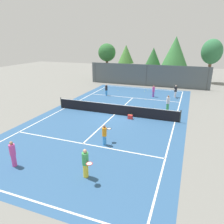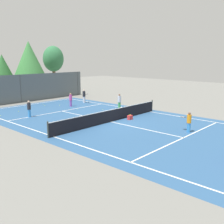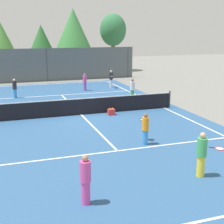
{
  "view_description": "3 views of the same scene",
  "coord_description": "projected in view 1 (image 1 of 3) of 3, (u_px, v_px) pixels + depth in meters",
  "views": [
    {
      "loc": [
        6.43,
        -17.86,
        6.72
      ],
      "look_at": [
        0.73,
        -2.7,
        1.18
      ],
      "focal_mm": 34.12,
      "sensor_mm": 36.0,
      "label": 1
    },
    {
      "loc": [
        -15.09,
        -13.89,
        5.04
      ],
      "look_at": [
        -1.21,
        -1.26,
        1.17
      ],
      "focal_mm": 42.12,
      "sensor_mm": 36.0,
      "label": 2
    },
    {
      "loc": [
        -4.38,
        -18.52,
        4.91
      ],
      "look_at": [
        1.15,
        -2.32,
        0.62
      ],
      "focal_mm": 52.63,
      "sensor_mm": 36.0,
      "label": 3
    }
  ],
  "objects": [
    {
      "name": "player_4",
      "position": [
        85.0,
        163.0,
        10.72
      ],
      "size": [
        0.82,
        0.79,
        1.59
      ],
      "color": "yellow",
      "rests_on": "ground_plane"
    },
    {
      "name": "perimeter_fence",
      "position": [
        146.0,
        75.0,
        32.01
      ],
      "size": [
        18.0,
        0.12,
        3.2
      ],
      "color": "#515B60",
      "rests_on": "ground_plane"
    },
    {
      "name": "tennis_ball_0",
      "position": [
        147.0,
        90.0,
        29.52
      ],
      "size": [
        0.07,
        0.07,
        0.07
      ],
      "primitive_type": "sphere",
      "color": "#CCE533",
      "rests_on": "ground_plane"
    },
    {
      "name": "tennis_ball_7",
      "position": [
        151.0,
        94.0,
        27.58
      ],
      "size": [
        0.07,
        0.07,
        0.07
      ],
      "primitive_type": "sphere",
      "color": "#CCE533",
      "rests_on": "ground_plane"
    },
    {
      "name": "ground_plane",
      "position": [
        115.0,
        114.0,
        20.13
      ],
      "size": [
        80.0,
        80.0,
        0.0
      ],
      "primitive_type": "plane",
      "color": "slate"
    },
    {
      "name": "player_3",
      "position": [
        105.0,
        135.0,
        14.1
      ],
      "size": [
        0.47,
        0.89,
        1.41
      ],
      "color": "#388CD8",
      "rests_on": "ground_plane"
    },
    {
      "name": "tennis_net",
      "position": [
        115.0,
        109.0,
        19.96
      ],
      "size": [
        11.9,
        0.1,
        1.1
      ],
      "color": "#333833",
      "rests_on": "ground_plane"
    },
    {
      "name": "tennis_ball_6",
      "position": [
        155.0,
        106.0,
        22.54
      ],
      "size": [
        0.07,
        0.07,
        0.07
      ],
      "primitive_type": "sphere",
      "color": "#CCE533",
      "rests_on": "ground_plane"
    },
    {
      "name": "tree_3",
      "position": [
        153.0,
        58.0,
        35.05
      ],
      "size": [
        2.95,
        2.95,
        5.48
      ],
      "color": "brown",
      "rests_on": "ground_plane"
    },
    {
      "name": "tennis_ball_4",
      "position": [
        168.0,
        115.0,
        19.88
      ],
      "size": [
        0.07,
        0.07,
        0.07
      ],
      "primitive_type": "sphere",
      "color": "#CCE533",
      "rests_on": "ground_plane"
    },
    {
      "name": "player_6",
      "position": [
        175.0,
        91.0,
        25.81
      ],
      "size": [
        0.5,
        0.91,
        1.51
      ],
      "color": "silver",
      "rests_on": "ground_plane"
    },
    {
      "name": "ball_crate",
      "position": [
        130.0,
        117.0,
        18.94
      ],
      "size": [
        0.41,
        0.28,
        0.43
      ],
      "color": "red",
      "rests_on": "ground_plane"
    },
    {
      "name": "tree_0",
      "position": [
        126.0,
        55.0,
        34.9
      ],
      "size": [
        2.6,
        2.6,
        5.9
      ],
      "color": "brown",
      "rests_on": "ground_plane"
    },
    {
      "name": "player_0",
      "position": [
        153.0,
        91.0,
        26.04
      ],
      "size": [
        0.3,
        0.3,
        1.42
      ],
      "color": "purple",
      "rests_on": "ground_plane"
    },
    {
      "name": "player_2",
      "position": [
        106.0,
        90.0,
        26.71
      ],
      "size": [
        0.31,
        0.31,
        1.44
      ],
      "color": "#388CD8",
      "rests_on": "ground_plane"
    },
    {
      "name": "tennis_ball_8",
      "position": [
        102.0,
        90.0,
        29.49
      ],
      "size": [
        0.07,
        0.07,
        0.07
      ],
      "primitive_type": "sphere",
      "color": "#CCE533",
      "rests_on": "ground_plane"
    },
    {
      "name": "player_1",
      "position": [
        13.0,
        154.0,
        11.68
      ],
      "size": [
        0.32,
        0.32,
        1.51
      ],
      "color": "#D14799",
      "rests_on": "ground_plane"
    },
    {
      "name": "tree_4",
      "position": [
        107.0,
        53.0,
        36.04
      ],
      "size": [
        2.96,
        2.96,
        6.11
      ],
      "color": "brown",
      "rests_on": "ground_plane"
    },
    {
      "name": "player_5",
      "position": [
        168.0,
        103.0,
        20.99
      ],
      "size": [
        0.33,
        0.33,
        1.54
      ],
      "color": "#3FA559",
      "rests_on": "ground_plane"
    },
    {
      "name": "tennis_ball_5",
      "position": [
        118.0,
        91.0,
        29.36
      ],
      "size": [
        0.07,
        0.07,
        0.07
      ],
      "primitive_type": "sphere",
      "color": "#CCE533",
      "rests_on": "ground_plane"
    },
    {
      "name": "tree_2",
      "position": [
        212.0,
        52.0,
        33.29
      ],
      "size": [
        3.2,
        2.9,
        6.84
      ],
      "color": "brown",
      "rests_on": "ground_plane"
    },
    {
      "name": "tennis_ball_9",
      "position": [
        175.0,
        115.0,
        19.9
      ],
      "size": [
        0.07,
        0.07,
        0.07
      ],
      "primitive_type": "sphere",
      "color": "#CCE533",
      "rests_on": "ground_plane"
    },
    {
      "name": "tennis_ball_1",
      "position": [
        144.0,
        91.0,
        28.93
      ],
      "size": [
        0.07,
        0.07,
        0.07
      ],
      "primitive_type": "sphere",
      "color": "#CCE533",
      "rests_on": "ground_plane"
    },
    {
      "name": "tennis_ball_3",
      "position": [
        151.0,
        113.0,
        20.41
      ],
      "size": [
        0.07,
        0.07,
        0.07
      ],
      "primitive_type": "sphere",
      "color": "#CCE533",
      "rests_on": "ground_plane"
    },
    {
      "name": "tree_1",
      "position": [
        175.0,
        52.0,
        33.15
      ],
      "size": [
        4.2,
        4.2,
        7.21
      ],
      "color": "brown",
      "rests_on": "ground_plane"
    },
    {
      "name": "tennis_ball_2",
      "position": [
        146.0,
        100.0,
        24.91
      ],
      "size": [
        0.07,
        0.07,
        0.07
      ],
      "primitive_type": "sphere",
      "color": "#CCE533",
      "rests_on": "ground_plane"
    },
    {
      "name": "court_surface",
      "position": [
        115.0,
        114.0,
        20.13
      ],
      "size": [
        13.0,
        25.0,
        0.01
      ],
      "color": "#2D5684",
      "rests_on": "ground_plane"
    }
  ]
}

